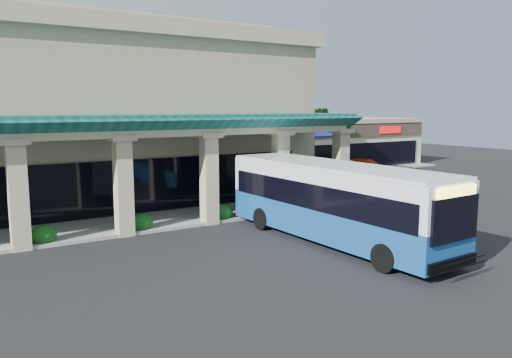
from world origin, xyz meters
TOP-DOWN VIEW (x-y plane):
  - ground at (0.00, 0.00)m, footprint 110.00×110.00m
  - main_building at (-8.00, 16.00)m, footprint 30.80×14.80m
  - arcade at (-8.00, 6.80)m, footprint 30.00×6.20m
  - strip_mall at (18.00, 24.00)m, footprint 22.50×12.50m
  - palm_0 at (8.50, 11.00)m, footprint 2.40×2.40m
  - palm_1 at (9.50, 14.00)m, footprint 2.40×2.40m
  - broadleaf_tree at (7.50, 19.00)m, footprint 2.60×2.60m
  - transit_bus at (0.05, -1.00)m, footprint 3.34×12.79m
  - pedestrian at (4.88, -1.38)m, footprint 0.77×0.85m
  - car_silver at (10.87, 13.74)m, footprint 2.79×4.66m
  - car_white at (14.35, 13.86)m, footprint 2.68×5.08m
  - car_red at (17.68, 14.65)m, footprint 3.72×5.41m

SIDE VIEW (x-z plane):
  - ground at x=0.00m, z-range 0.00..0.00m
  - car_red at x=17.68m, z-range 0.00..1.45m
  - car_silver at x=10.87m, z-range 0.00..1.48m
  - car_white at x=14.35m, z-range 0.00..1.59m
  - pedestrian at x=4.88m, z-range 0.00..1.94m
  - transit_bus at x=0.05m, z-range 0.00..3.55m
  - broadleaf_tree at x=7.50m, z-range 0.00..4.81m
  - strip_mall at x=18.00m, z-range 0.00..4.90m
  - arcade at x=-8.00m, z-range 0.00..5.70m
  - palm_1 at x=9.50m, z-range 0.00..5.80m
  - palm_0 at x=8.50m, z-range 0.00..6.60m
  - main_building at x=-8.00m, z-range 0.00..11.35m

